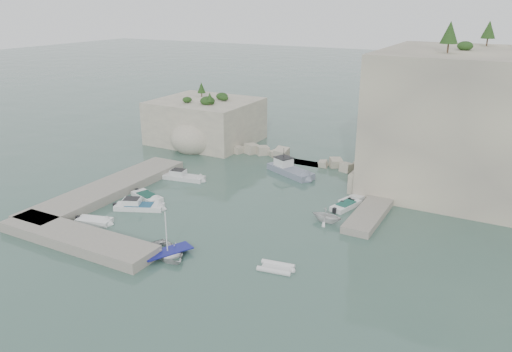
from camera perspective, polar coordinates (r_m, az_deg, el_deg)
The scene contains 21 objects.
ground at distance 55.26m, azimuth -2.99°, elevation -4.76°, with size 400.00×400.00×0.00m, color #406055.
cliff_east at distance 67.39m, azimuth 24.99°, elevation 5.52°, with size 26.00×22.00×17.00m, color beige.
cliff_terrace at distance 65.87m, azimuth 15.10°, elevation -0.18°, with size 8.00×10.00×2.50m, color beige.
outcrop_west at distance 84.48m, azimuth -5.78°, elevation 6.28°, with size 16.00×14.00×7.00m, color beige.
quay_west at distance 64.33m, azimuth -16.51°, elevation -1.46°, with size 5.00×24.00×1.10m, color #9E9689.
quay_south at distance 52.43m, azimuth -19.81°, elevation -6.72°, with size 18.00×4.00×1.10m, color #9E9689.
ledge_east at distance 58.78m, azimuth 13.57°, elevation -3.35°, with size 3.00×16.00×0.80m, color #9E9689.
breakwater at distance 73.78m, azimuth 5.28°, elevation 2.08°, with size 28.00×3.00×1.40m, color beige.
motorboat_d at distance 58.88m, azimuth -13.17°, elevation -3.70°, with size 6.08×1.81×1.40m, color white, non-canonical shape.
motorboat_a at distance 67.34m, azimuth -8.21°, elevation -0.39°, with size 6.14×1.83×1.40m, color silver, non-canonical shape.
motorboat_e at distance 56.55m, azimuth -17.98°, elevation -5.17°, with size 4.09×1.67×0.70m, color white, non-canonical shape.
motorboat_c at distance 61.68m, azimuth -12.33°, elevation -2.55°, with size 4.95×1.80×0.70m, color silver, non-canonical shape.
rowboat at distance 48.07m, azimuth -10.05°, elevation -8.99°, with size 3.67×5.14×1.06m, color silver.
inflatable_dinghy at distance 45.25m, azimuth 2.29°, elevation -10.60°, with size 3.39×1.65×0.44m, color silver, non-canonical shape.
tender_east_a at distance 54.69m, azimuth 8.06°, elevation -5.21°, with size 2.88×3.33×1.76m, color white.
tender_east_b at distance 58.60m, azimuth 10.22°, elevation -3.60°, with size 4.63×1.58×0.70m, color white, non-canonical shape.
tender_east_c at distance 60.50m, azimuth 11.00°, elevation -2.90°, with size 4.32×1.40×0.70m, color silver, non-canonical shape.
tender_east_d at distance 62.68m, azimuth 12.32°, elevation -2.19°, with size 1.62×4.32×1.67m, color silver.
work_boat at distance 68.82m, azimuth 3.94°, elevation 0.21°, with size 8.20×2.42×2.20m, color slate, non-canonical shape.
rowboat_mast at distance 46.88m, azimuth -10.24°, elevation -6.16°, with size 0.10×0.10×4.20m, color white.
vegetation at distance 67.92m, azimuth 21.81°, elevation 14.16°, with size 53.48×13.88×13.40m.
Camera 1 is at (26.62, -42.78, 22.69)m, focal length 35.00 mm.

